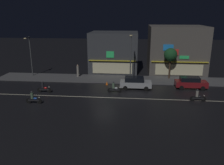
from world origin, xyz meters
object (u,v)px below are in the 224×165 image
(traffic_cone, at_px, (107,83))
(parked_car_trailing, at_px, (191,82))
(streetlamp_west, at_px, (30,53))
(motorcycle_lead, at_px, (33,98))
(motorcycle_opposite_lane, at_px, (198,96))
(motorcycle_trailing_far, at_px, (44,88))
(streetlamp_mid, at_px, (131,54))
(parked_car_near_kerb, at_px, (135,83))
(pedestrian_on_sidewalk, at_px, (78,71))
(motorcycle_following, at_px, (114,88))

(traffic_cone, bearing_deg, parked_car_trailing, -2.57)
(streetlamp_west, distance_m, motorcycle_lead, 13.10)
(streetlamp_west, height_order, motorcycle_lead, streetlamp_west)
(parked_car_trailing, bearing_deg, motorcycle_opposite_lane, -93.34)
(motorcycle_opposite_lane, height_order, motorcycle_trailing_far, same)
(streetlamp_mid, relative_size, parked_car_near_kerb, 1.66)
(parked_car_trailing, bearing_deg, streetlamp_mid, 162.99)
(parked_car_trailing, bearing_deg, pedestrian_on_sidewalk, 165.84)
(motorcycle_following, bearing_deg, pedestrian_on_sidewalk, 141.06)
(motorcycle_opposite_lane, height_order, traffic_cone, motorcycle_opposite_lane)
(motorcycle_following, relative_size, traffic_cone, 3.45)
(pedestrian_on_sidewalk, relative_size, motorcycle_following, 1.03)
(motorcycle_lead, bearing_deg, motorcycle_following, -144.38)
(motorcycle_trailing_far, distance_m, traffic_cone, 8.98)
(motorcycle_lead, xyz_separation_m, motorcycle_opposite_lane, (19.22, 2.49, 0.00))
(motorcycle_opposite_lane, bearing_deg, traffic_cone, -20.13)
(motorcycle_opposite_lane, bearing_deg, parked_car_near_kerb, -24.00)
(motorcycle_trailing_far, bearing_deg, motorcycle_following, -0.73)
(parked_car_near_kerb, bearing_deg, streetlamp_west, 164.24)
(motorcycle_lead, bearing_deg, motorcycle_trailing_far, -77.98)
(streetlamp_mid, xyz_separation_m, pedestrian_on_sidewalk, (-8.60, 1.71, -3.29))
(streetlamp_mid, distance_m, motorcycle_lead, 15.45)
(parked_car_trailing, xyz_separation_m, motorcycle_lead, (-19.51, -7.55, -0.24))
(parked_car_trailing, xyz_separation_m, motorcycle_following, (-10.47, -2.81, -0.24))
(pedestrian_on_sidewalk, relative_size, motorcycle_trailing_far, 1.03)
(traffic_cone, bearing_deg, streetlamp_west, 165.09)
(motorcycle_opposite_lane, bearing_deg, motorcycle_lead, 13.10)
(streetlamp_mid, relative_size, traffic_cone, 12.98)
(streetlamp_mid, relative_size, motorcycle_trailing_far, 3.76)
(streetlamp_west, bearing_deg, parked_car_trailing, -9.12)
(pedestrian_on_sidewalk, distance_m, motorcycle_lead, 12.11)
(streetlamp_mid, height_order, motorcycle_trailing_far, streetlamp_mid)
(motorcycle_following, xyz_separation_m, traffic_cone, (-1.37, 3.35, -0.36))
(parked_car_near_kerb, bearing_deg, motorcycle_trailing_far, -167.13)
(streetlamp_mid, xyz_separation_m, parked_car_trailing, (8.47, -2.59, -3.48))
(streetlamp_west, xyz_separation_m, parked_car_trailing, (24.76, -3.97, -3.11))
(streetlamp_mid, bearing_deg, motorcycle_trailing_far, -151.26)
(parked_car_near_kerb, xyz_separation_m, parked_car_trailing, (7.68, 0.85, 0.00))
(motorcycle_following, height_order, traffic_cone, motorcycle_following)
(motorcycle_trailing_far, bearing_deg, streetlamp_west, 117.61)
(streetlamp_mid, bearing_deg, motorcycle_following, -110.23)
(streetlamp_west, xyz_separation_m, motorcycle_trailing_far, (4.97, -7.59, -3.35))
(motorcycle_lead, bearing_deg, motorcycle_opposite_lane, -164.63)
(streetlamp_mid, xyz_separation_m, traffic_cone, (-3.36, -2.06, -4.07))
(parked_car_near_kerb, xyz_separation_m, motorcycle_opposite_lane, (7.38, -4.22, -0.24))
(parked_car_trailing, distance_m, motorcycle_trailing_far, 20.12)
(streetlamp_west, bearing_deg, motorcycle_lead, -65.51)
(streetlamp_mid, bearing_deg, traffic_cone, -148.49)
(parked_car_near_kerb, relative_size, motorcycle_lead, 2.26)
(pedestrian_on_sidewalk, distance_m, traffic_cone, 6.50)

